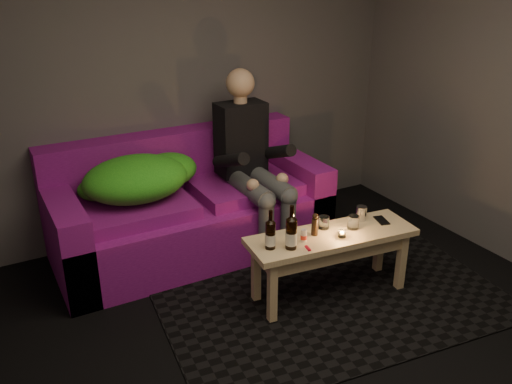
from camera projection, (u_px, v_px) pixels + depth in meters
floor at (337, 369)px, 3.23m from camera, size 4.50×4.50×0.00m
room at (303, 80)px, 2.97m from camera, size 4.50×4.50×4.50m
rug at (324, 290)px, 4.00m from camera, size 2.59×2.00×0.01m
sofa at (188, 211)px, 4.49m from camera, size 2.20×0.99×0.95m
green_blanket at (140, 178)px, 4.17m from camera, size 0.97×0.66×0.33m
person at (251, 160)px, 4.40m from camera, size 0.40×0.91×1.47m
coffee_table at (331, 245)px, 3.81m from camera, size 1.24×0.51×0.50m
beer_bottle_a at (270, 235)px, 3.54m from camera, size 0.07×0.07×0.28m
beer_bottle_b at (291, 233)px, 3.54m from camera, size 0.08×0.08×0.31m
salt_shaker at (304, 235)px, 3.66m from camera, size 0.05×0.05×0.09m
pepper_mill at (315, 227)px, 3.73m from camera, size 0.06×0.06×0.12m
tumbler_back at (324, 222)px, 3.83m from camera, size 0.08×0.08×0.09m
tealight at (342, 234)px, 3.72m from camera, size 0.06×0.06×0.04m
tumbler_front at (353, 222)px, 3.83m from camera, size 0.10×0.10×0.10m
steel_cup at (361, 213)px, 3.96m from camera, size 0.09×0.09×0.11m
smartphone at (382, 220)px, 3.96m from camera, size 0.11×0.16×0.01m
red_lighter at (308, 248)px, 3.57m from camera, size 0.03×0.07×0.01m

